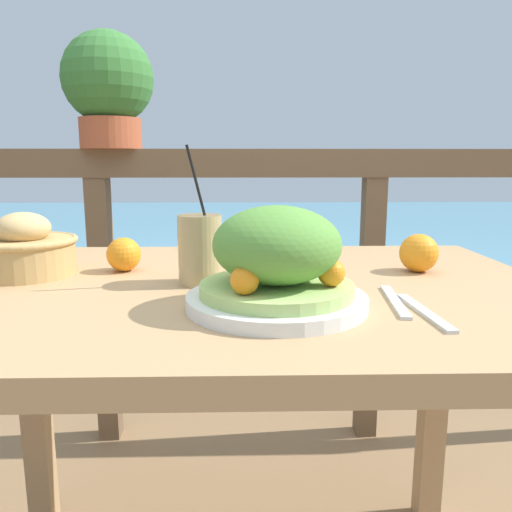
# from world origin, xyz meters

# --- Properties ---
(patio_table) EXTENTS (1.16, 0.79, 0.75)m
(patio_table) POSITION_xyz_m (0.00, 0.00, 0.65)
(patio_table) COLOR tan
(patio_table) RESTS_ON ground_plane
(railing_fence) EXTENTS (2.80, 0.08, 1.00)m
(railing_fence) POSITION_xyz_m (0.00, 0.77, 0.72)
(railing_fence) COLOR brown
(railing_fence) RESTS_ON ground_plane
(sea_backdrop) EXTENTS (12.00, 4.00, 0.47)m
(sea_backdrop) POSITION_xyz_m (0.00, 3.27, 0.24)
(sea_backdrop) COLOR #568EA8
(sea_backdrop) RESTS_ON ground_plane
(salad_plate) EXTENTS (0.27, 0.27, 0.15)m
(salad_plate) POSITION_xyz_m (0.07, -0.16, 0.81)
(salad_plate) COLOR silver
(salad_plate) RESTS_ON patio_table
(drink_glass) EXTENTS (0.08, 0.08, 0.24)m
(drink_glass) POSITION_xyz_m (-0.06, 0.00, 0.81)
(drink_glass) COLOR tan
(drink_glass) RESTS_ON patio_table
(bread_basket) EXTENTS (0.20, 0.20, 0.12)m
(bread_basket) POSITION_xyz_m (-0.40, 0.08, 0.80)
(bread_basket) COLOR tan
(bread_basket) RESTS_ON patio_table
(potted_plant) EXTENTS (0.29, 0.29, 0.36)m
(potted_plant) POSITION_xyz_m (-0.40, 0.77, 1.20)
(potted_plant) COLOR #A34C2D
(potted_plant) RESTS_ON railing_fence
(fork) EXTENTS (0.04, 0.18, 0.00)m
(fork) POSITION_xyz_m (0.26, -0.13, 0.75)
(fork) COLOR silver
(fork) RESTS_ON patio_table
(knife) EXTENTS (0.03, 0.18, 0.00)m
(knife) POSITION_xyz_m (0.28, -0.19, 0.75)
(knife) COLOR silver
(knife) RESTS_ON patio_table
(orange_near_basket) EXTENTS (0.07, 0.07, 0.07)m
(orange_near_basket) POSITION_xyz_m (-0.22, 0.11, 0.78)
(orange_near_basket) COLOR orange
(orange_near_basket) RESTS_ON patio_table
(orange_near_glass) EXTENTS (0.08, 0.08, 0.08)m
(orange_near_glass) POSITION_xyz_m (0.37, 0.09, 0.79)
(orange_near_glass) COLOR orange
(orange_near_glass) RESTS_ON patio_table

